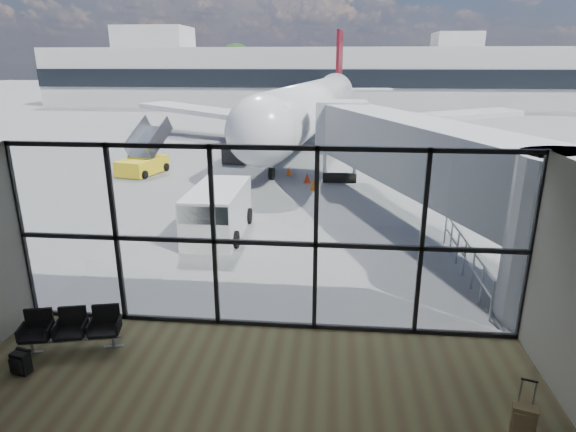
% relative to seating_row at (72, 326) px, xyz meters
% --- Properties ---
extents(ground, '(220.00, 220.00, 0.00)m').
position_rel_seating_row_xyz_m(ground, '(4.23, 41.33, -0.53)').
color(ground, slate).
rests_on(ground, ground).
extents(lounge_shell, '(12.02, 8.01, 4.51)m').
position_rel_seating_row_xyz_m(lounge_shell, '(4.23, -3.47, 2.12)').
color(lounge_shell, brown).
rests_on(lounge_shell, ground).
extents(glass_curtain_wall, '(12.10, 0.12, 4.50)m').
position_rel_seating_row_xyz_m(glass_curtain_wall, '(4.23, 1.33, 1.72)').
color(glass_curtain_wall, white).
rests_on(glass_curtain_wall, ground).
extents(jet_bridge, '(8.00, 16.50, 4.33)m').
position_rel_seating_row_xyz_m(jet_bridge, '(9.13, 8.41, 2.23)').
color(jet_bridge, gray).
rests_on(jet_bridge, ground).
extents(apron_railing, '(0.06, 5.46, 1.11)m').
position_rel_seating_row_xyz_m(apron_railing, '(9.83, 4.83, 0.19)').
color(apron_railing, gray).
rests_on(apron_railing, ground).
extents(far_terminal, '(80.00, 12.20, 11.00)m').
position_rel_seating_row_xyz_m(far_terminal, '(3.64, 63.31, 3.68)').
color(far_terminal, beige).
rests_on(far_terminal, ground).
extents(tree_0, '(4.95, 4.95, 7.12)m').
position_rel_seating_row_xyz_m(tree_0, '(-40.77, 73.33, 4.10)').
color(tree_0, '#382619').
rests_on(tree_0, ground).
extents(tree_1, '(5.61, 5.61, 8.07)m').
position_rel_seating_row_xyz_m(tree_1, '(-34.77, 73.33, 4.73)').
color(tree_1, '#382619').
rests_on(tree_1, ground).
extents(tree_2, '(6.27, 6.27, 9.03)m').
position_rel_seating_row_xyz_m(tree_2, '(-28.77, 73.33, 5.35)').
color(tree_2, '#382619').
rests_on(tree_2, ground).
extents(tree_3, '(4.95, 4.95, 7.12)m').
position_rel_seating_row_xyz_m(tree_3, '(-22.77, 73.33, 4.10)').
color(tree_3, '#382619').
rests_on(tree_3, ground).
extents(tree_4, '(5.61, 5.61, 8.07)m').
position_rel_seating_row_xyz_m(tree_4, '(-16.77, 73.33, 4.73)').
color(tree_4, '#382619').
rests_on(tree_4, ground).
extents(tree_5, '(6.27, 6.27, 9.03)m').
position_rel_seating_row_xyz_m(tree_5, '(-10.77, 73.33, 5.35)').
color(tree_5, '#382619').
rests_on(tree_5, ground).
extents(seating_row, '(2.15, 1.04, 0.95)m').
position_rel_seating_row_xyz_m(seating_row, '(0.00, 0.00, 0.00)').
color(seating_row, gray).
rests_on(seating_row, ground).
extents(backpack, '(0.39, 0.38, 0.53)m').
position_rel_seating_row_xyz_m(backpack, '(-0.59, -1.05, -0.27)').
color(backpack, black).
rests_on(backpack, ground).
extents(suitcase, '(0.45, 0.37, 1.08)m').
position_rel_seating_row_xyz_m(suitcase, '(9.18, -1.90, -0.20)').
color(suitcase, olive).
rests_on(suitcase, ground).
extents(airliner, '(31.38, 36.50, 9.42)m').
position_rel_seating_row_xyz_m(airliner, '(4.15, 30.56, 2.34)').
color(airliner, silver).
rests_on(airliner, ground).
extents(service_van, '(2.03, 4.14, 1.80)m').
position_rel_seating_row_xyz_m(service_van, '(1.54, 7.62, 0.40)').
color(service_van, silver).
rests_on(service_van, ground).
extents(belt_loader, '(1.87, 3.98, 1.77)m').
position_rel_seating_row_xyz_m(belt_loader, '(-0.35, 21.73, 0.07)').
color(belt_loader, black).
rests_on(belt_loader, ground).
extents(mobile_stairs, '(2.48, 3.83, 2.50)m').
position_rel_seating_row_xyz_m(mobile_stairs, '(-5.21, 17.46, 0.07)').
color(mobile_stairs, yellow).
rests_on(mobile_stairs, ground).
extents(traffic_cone_a, '(0.38, 0.38, 0.55)m').
position_rel_seating_row_xyz_m(traffic_cone_a, '(4.41, 16.14, -0.27)').
color(traffic_cone_a, red).
rests_on(traffic_cone_a, ground).
extents(traffic_cone_b, '(0.40, 0.40, 0.57)m').
position_rel_seating_row_xyz_m(traffic_cone_b, '(4.84, 14.68, -0.26)').
color(traffic_cone_b, orange).
rests_on(traffic_cone_b, ground).
extents(traffic_cone_c, '(0.37, 0.37, 0.52)m').
position_rel_seating_row_xyz_m(traffic_cone_c, '(3.27, 17.82, -0.28)').
color(traffic_cone_c, '#F35A0C').
rests_on(traffic_cone_c, ground).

